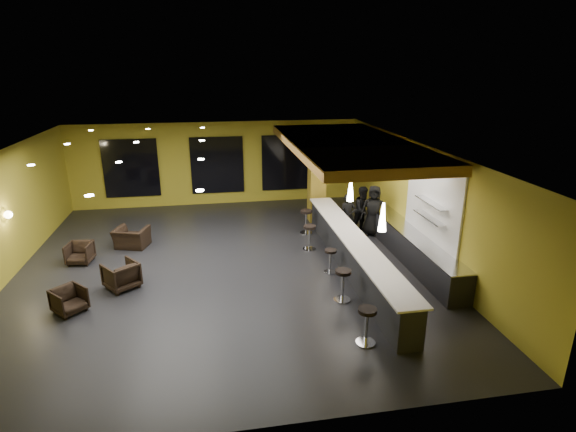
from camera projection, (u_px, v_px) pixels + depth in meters
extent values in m
cube|color=black|center=(226.00, 267.00, 13.51)|extent=(12.00, 13.00, 0.10)
cube|color=black|center=(220.00, 149.00, 12.36)|extent=(12.00, 13.00, 0.10)
cube|color=#A89925|center=(217.00, 163.00, 19.04)|extent=(12.00, 0.10, 3.50)
cube|color=#A89925|center=(238.00, 342.00, 6.83)|extent=(12.00, 0.10, 3.50)
cube|color=#A89925|center=(419.00, 200.00, 13.92)|extent=(0.10, 13.00, 3.50)
cube|color=#AC7632|center=(348.00, 145.00, 14.00)|extent=(3.60, 8.00, 0.28)
cube|color=black|center=(131.00, 168.00, 18.39)|extent=(2.20, 0.06, 2.40)
cube|color=black|center=(217.00, 165.00, 18.96)|extent=(2.20, 0.06, 2.40)
cube|color=black|center=(287.00, 163.00, 19.45)|extent=(2.20, 0.06, 2.40)
cube|color=white|center=(433.00, 202.00, 12.89)|extent=(0.06, 3.20, 2.40)
cube|color=black|center=(353.00, 255.00, 13.00)|extent=(0.60, 8.00, 1.00)
cube|color=white|center=(354.00, 238.00, 12.83)|extent=(0.78, 8.10, 0.05)
cube|color=black|center=(410.00, 246.00, 13.81)|extent=(0.70, 6.00, 0.86)
cube|color=silver|center=(411.00, 233.00, 13.67)|extent=(0.72, 6.00, 0.03)
cube|color=silver|center=(430.00, 218.00, 12.81)|extent=(0.30, 1.50, 0.03)
cube|color=silver|center=(431.00, 202.00, 12.67)|extent=(0.30, 1.50, 0.03)
cube|color=olive|center=(317.00, 176.00, 16.89)|extent=(0.60, 0.60, 3.50)
sphere|color=#FFE5B2|center=(8.00, 215.00, 12.43)|extent=(0.22, 0.22, 0.22)
cone|color=white|center=(383.00, 217.00, 10.54)|extent=(0.20, 0.20, 0.70)
cone|color=white|center=(351.00, 189.00, 12.87)|extent=(0.20, 0.20, 0.70)
cone|color=white|center=(328.00, 170.00, 15.20)|extent=(0.20, 0.20, 0.70)
imported|color=black|center=(348.00, 215.00, 15.60)|extent=(0.61, 0.46, 1.52)
imported|color=black|center=(363.00, 209.00, 16.01)|extent=(0.97, 0.86, 1.67)
imported|color=black|center=(373.00, 211.00, 15.68)|extent=(1.03, 0.87, 1.79)
imported|color=black|center=(69.00, 300.00, 10.91)|extent=(0.97, 0.97, 0.63)
imported|color=black|center=(121.00, 275.00, 12.07)|extent=(1.12, 1.12, 0.74)
imported|color=black|center=(80.00, 253.00, 13.60)|extent=(0.78, 0.80, 0.65)
imported|color=black|center=(132.00, 238.00, 14.79)|extent=(1.23, 1.15, 0.66)
cylinder|color=silver|center=(365.00, 342.00, 9.76)|extent=(0.43, 0.43, 0.03)
cylinder|color=silver|center=(366.00, 327.00, 9.64)|extent=(0.08, 0.08, 0.75)
cylinder|color=black|center=(368.00, 311.00, 9.50)|extent=(0.41, 0.41, 0.09)
cylinder|color=silver|center=(342.00, 300.00, 11.53)|extent=(0.43, 0.43, 0.03)
cylinder|color=silver|center=(343.00, 286.00, 11.41)|extent=(0.08, 0.08, 0.75)
cylinder|color=black|center=(343.00, 272.00, 11.28)|extent=(0.41, 0.41, 0.09)
cylinder|color=silver|center=(330.00, 272.00, 13.07)|extent=(0.36, 0.36, 0.03)
cylinder|color=silver|center=(330.00, 262.00, 12.97)|extent=(0.06, 0.06, 0.63)
cylinder|color=black|center=(331.00, 251.00, 12.85)|extent=(0.34, 0.34, 0.07)
cylinder|color=silver|center=(309.00, 249.00, 14.68)|extent=(0.42, 0.42, 0.03)
cylinder|color=silver|center=(309.00, 238.00, 14.56)|extent=(0.07, 0.07, 0.73)
cylinder|color=black|center=(310.00, 227.00, 14.43)|extent=(0.40, 0.40, 0.08)
cylinder|color=silver|center=(306.00, 233.00, 16.10)|extent=(0.44, 0.44, 0.03)
cylinder|color=silver|center=(306.00, 223.00, 15.97)|extent=(0.08, 0.08, 0.77)
cylinder|color=black|center=(306.00, 211.00, 15.84)|extent=(0.42, 0.42, 0.09)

